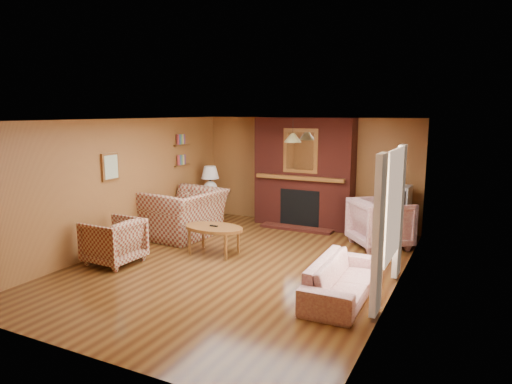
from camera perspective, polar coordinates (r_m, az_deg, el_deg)
The scene contains 20 objects.
floor at distance 7.72m, azimuth -2.05°, elevation -9.10°, with size 6.50×6.50×0.00m, color #41210D.
ceiling at distance 7.30m, azimuth -2.17°, elevation 9.00°, with size 6.50×6.50×0.00m, color silver.
wall_back at distance 10.35m, azimuth 6.52°, elevation 2.59°, with size 6.50×6.50×0.00m, color #93602D.
wall_front at distance 4.89m, azimuth -20.73°, elevation -6.42°, with size 6.50×6.50×0.00m, color #93602D.
wall_left at distance 8.87m, azimuth -16.44°, elevation 1.00°, with size 6.50×6.50×0.00m, color #93602D.
wall_right at distance 6.62m, azimuth 17.28°, elevation -2.02°, with size 6.50×6.50×0.00m, color #93602D.
fireplace at distance 10.11m, azimuth 6.00°, elevation 2.32°, with size 2.20×0.82×2.40m.
window_right at distance 6.45m, azimuth 16.54°, elevation -2.97°, with size 0.10×1.85×2.00m.
bookshelf at distance 10.25m, azimuth -9.09°, elevation 5.07°, with size 0.09×0.55×0.71m.
botanical_print at distance 8.59m, azimuth -17.75°, elevation 3.00°, with size 0.05×0.40×0.50m.
pendant_light at distance 9.40m, azimuth 4.62°, elevation 6.77°, with size 0.36×0.36×0.48m.
plaid_loveseat at distance 9.40m, azimuth -8.96°, elevation -2.68°, with size 1.48×1.29×0.96m, color maroon.
plaid_armchair at distance 8.07m, azimuth -17.38°, elevation -5.88°, with size 0.82×0.84×0.76m, color maroon.
floral_sofa at distance 6.49m, azimuth 10.74°, elevation -10.59°, with size 1.80×0.71×0.53m, color beige.
floral_armchair at distance 8.93m, azimuth 15.30°, elevation -3.75°, with size 0.98×1.01×0.91m, color beige.
coffee_table at distance 8.20m, azimuth -5.29°, elevation -4.66°, with size 1.12×0.69×0.53m.
side_table at distance 10.71m, azimuth -5.69°, elevation -2.00°, with size 0.46×0.46×0.61m, color brown.
table_lamp at distance 10.59m, azimuth -5.76°, elevation 1.63°, with size 0.41×0.41×0.68m.
tv_stand at distance 9.58m, azimuth 17.10°, elevation -3.75°, with size 0.59×0.54×0.64m, color black.
crt_tv at distance 9.46m, azimuth 17.26°, elevation -0.55°, with size 0.51×0.51×0.45m.
Camera 1 is at (3.49, -6.41, 2.53)m, focal length 32.00 mm.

